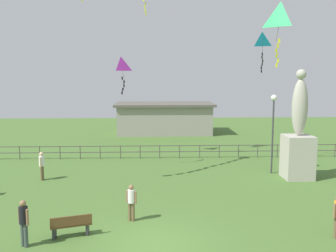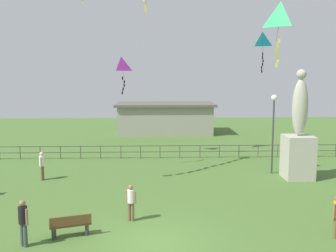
% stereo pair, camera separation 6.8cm
% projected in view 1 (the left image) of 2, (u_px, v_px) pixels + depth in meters
% --- Properties ---
extents(ground_plane, '(80.00, 80.00, 0.00)m').
position_uv_depth(ground_plane, '(156.00, 243.00, 13.78)').
color(ground_plane, '#476B2D').
extents(statue_monument, '(1.59, 1.59, 6.26)m').
position_uv_depth(statue_monument, '(298.00, 143.00, 22.12)').
color(statue_monument, '#B2AD9E').
rests_on(statue_monument, ground_plane).
extents(lamppost, '(0.36, 0.36, 4.78)m').
position_uv_depth(lamppost, '(273.00, 117.00, 23.05)').
color(lamppost, '#38383D').
rests_on(lamppost, ground_plane).
extents(park_bench, '(1.55, 0.84, 0.85)m').
position_uv_depth(park_bench, '(71.00, 225.00, 14.22)').
color(park_bench, brown).
rests_on(park_bench, ground_plane).
extents(person_2, '(0.44, 0.28, 1.53)m').
position_uv_depth(person_2, '(131.00, 200.00, 15.74)').
color(person_2, brown).
rests_on(person_2, ground_plane).
extents(person_3, '(0.44, 0.32, 1.68)m').
position_uv_depth(person_3, '(24.00, 220.00, 13.36)').
color(person_3, '#3F4C47').
rests_on(person_3, ground_plane).
extents(person_4, '(0.30, 0.49, 1.62)m').
position_uv_depth(person_4, '(42.00, 164.00, 21.86)').
color(person_4, brown).
rests_on(person_4, ground_plane).
extents(kite_1, '(1.03, 0.94, 2.94)m').
position_uv_depth(kite_1, '(280.00, 18.00, 17.53)').
color(kite_1, '#1EB759').
extents(kite_2, '(0.89, 0.82, 2.27)m').
position_uv_depth(kite_2, '(121.00, 66.00, 23.50)').
color(kite_2, '#B22DB2').
extents(kite_3, '(0.95, 0.85, 2.54)m').
position_uv_depth(kite_3, '(262.00, 42.00, 24.67)').
color(kite_3, '#198CD1').
extents(waterfront_railing, '(36.06, 0.06, 0.95)m').
position_uv_depth(waterfront_railing, '(150.00, 150.00, 27.55)').
color(waterfront_railing, '#4C4742').
rests_on(waterfront_railing, ground_plane).
extents(pavilion_building, '(9.88, 5.38, 3.08)m').
position_uv_depth(pavilion_building, '(164.00, 118.00, 39.37)').
color(pavilion_building, gray).
rests_on(pavilion_building, ground_plane).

